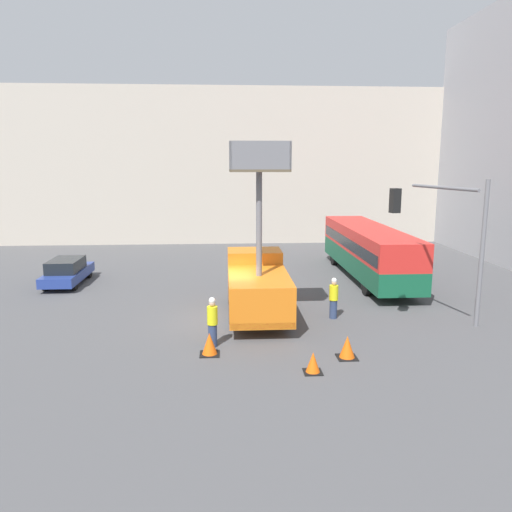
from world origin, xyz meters
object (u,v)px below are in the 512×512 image
object	(u,v)px
city_bus	(368,248)
road_worker_near_truck	(212,322)
traffic_cone_near_truck	(210,344)
road_worker_directing	(334,298)
traffic_cone_mid_road	(313,363)
utility_truck	(257,282)
traffic_light_pole	(452,228)
parked_car_curbside	(67,271)
traffic_cone_far_side	(347,348)

from	to	relation	value
city_bus	road_worker_near_truck	xyz separation A→B (m)	(-8.67, -10.42, -0.83)
road_worker_near_truck	traffic_cone_near_truck	world-z (taller)	road_worker_near_truck
road_worker_near_truck	road_worker_directing	distance (m)	5.91
city_bus	traffic_cone_mid_road	size ratio (longest dim) A/B	17.97
utility_truck	traffic_light_pole	bearing A→B (deg)	-16.97
traffic_light_pole	traffic_cone_mid_road	distance (m)	8.03
utility_truck	traffic_cone_near_truck	size ratio (longest dim) A/B	9.41
traffic_cone_near_truck	traffic_light_pole	bearing A→B (deg)	12.50
utility_truck	parked_car_curbside	distance (m)	11.90
traffic_cone_mid_road	traffic_cone_far_side	distance (m)	1.78
road_worker_directing	traffic_cone_mid_road	distance (m)	5.85
city_bus	parked_car_curbside	size ratio (longest dim) A/B	2.65
traffic_light_pole	parked_car_curbside	bearing A→B (deg)	153.53
road_worker_near_truck	traffic_cone_mid_road	bearing A→B (deg)	-100.92
road_worker_directing	traffic_cone_far_side	bearing A→B (deg)	163.66
utility_truck	road_worker_directing	distance (m)	3.33
traffic_cone_far_side	traffic_cone_near_truck	bearing A→B (deg)	172.61
traffic_light_pole	traffic_cone_near_truck	world-z (taller)	traffic_light_pole
road_worker_near_truck	traffic_cone_far_side	bearing A→B (deg)	-79.83
traffic_cone_far_side	parked_car_curbside	world-z (taller)	parked_car_curbside
traffic_light_pole	road_worker_near_truck	size ratio (longest dim) A/B	3.22
traffic_light_pole	traffic_cone_far_side	xyz separation A→B (m)	(-4.62, -2.68, -3.71)
utility_truck	traffic_cone_mid_road	xyz separation A→B (m)	(1.37, -6.05, -1.21)
traffic_cone_near_truck	utility_truck	bearing A→B (deg)	65.73
road_worker_near_truck	city_bus	bearing A→B (deg)	-12.96
city_bus	traffic_cone_near_truck	size ratio (longest dim) A/B	15.55
road_worker_near_truck	road_worker_directing	size ratio (longest dim) A/B	1.04
city_bus	traffic_light_pole	size ratio (longest dim) A/B	2.05
traffic_light_pole	road_worker_directing	xyz separation A→B (m)	(-4.15, 1.72, -3.19)
city_bus	road_worker_near_truck	world-z (taller)	city_bus
city_bus	traffic_cone_far_side	distance (m)	12.56
city_bus	traffic_cone_far_side	world-z (taller)	city_bus
city_bus	parked_car_curbside	distance (m)	16.86
utility_truck	city_bus	distance (m)	9.68
city_bus	traffic_cone_mid_road	xyz separation A→B (m)	(-5.44, -12.92, -1.44)
city_bus	traffic_light_pole	bearing A→B (deg)	-179.87
road_worker_directing	traffic_cone_near_truck	world-z (taller)	road_worker_directing
utility_truck	road_worker_directing	bearing A→B (deg)	-9.30
road_worker_near_truck	traffic_cone_near_truck	bearing A→B (deg)	-160.08
traffic_light_pole	parked_car_curbside	distance (m)	19.70
utility_truck	traffic_cone_near_truck	xyz separation A→B (m)	(-1.95, -4.32, -1.16)
city_bus	road_worker_directing	world-z (taller)	city_bus
traffic_cone_near_truck	traffic_cone_far_side	xyz separation A→B (m)	(4.70, -0.61, -0.00)
traffic_cone_near_truck	parked_car_curbside	xyz separation A→B (m)	(-8.05, 10.72, 0.35)
city_bus	road_worker_near_truck	distance (m)	13.59
traffic_cone_far_side	traffic_cone_mid_road	bearing A→B (deg)	-140.86
traffic_cone_near_truck	traffic_cone_mid_road	bearing A→B (deg)	-27.51
traffic_cone_near_truck	parked_car_curbside	bearing A→B (deg)	126.92
road_worker_directing	traffic_cone_mid_road	bearing A→B (deg)	151.28
utility_truck	road_worker_directing	size ratio (longest dim) A/B	4.15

